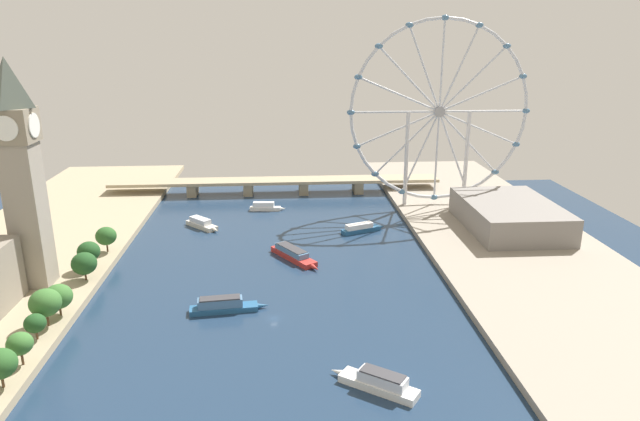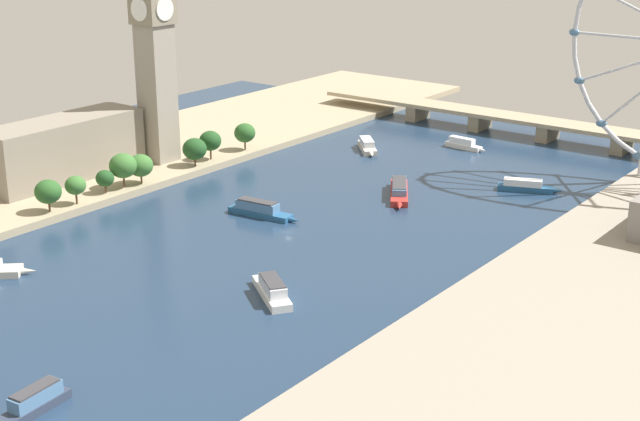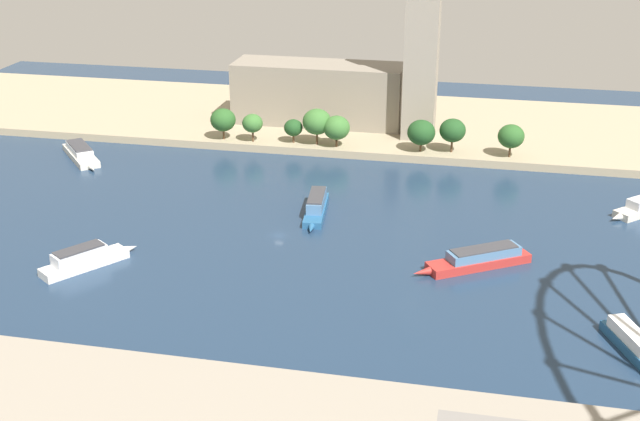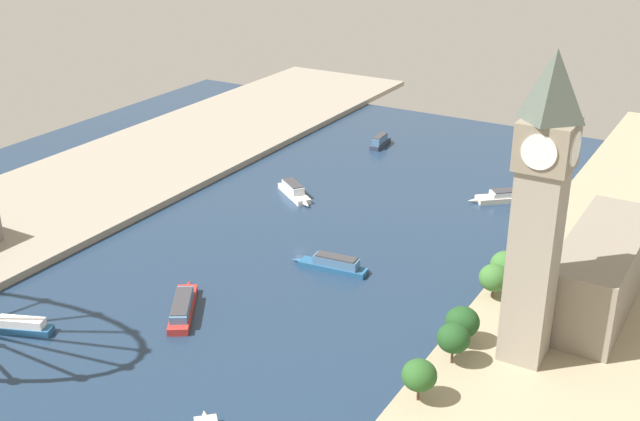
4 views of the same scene
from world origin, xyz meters
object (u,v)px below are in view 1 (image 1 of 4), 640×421
object	(u,v)px
tour_boat_7	(265,207)
riverside_hall	(509,215)
river_bridge	(276,183)
tour_boat_4	(361,228)
tour_boat_6	(223,305)
ferris_wheel	(439,113)
tour_boat_1	(294,254)
tour_boat_2	(378,382)
clock_tower	(21,172)
tour_boat_5	(202,224)

from	to	relation	value
tour_boat_7	riverside_hall	bearing A→B (deg)	-16.77
river_bridge	tour_boat_4	world-z (taller)	river_bridge
river_bridge	tour_boat_6	size ratio (longest dim) A/B	7.14
ferris_wheel	tour_boat_1	world-z (taller)	ferris_wheel
ferris_wheel	river_bridge	size ratio (longest dim) A/B	0.50
riverside_hall	tour_boat_6	xyz separation A→B (m)	(-145.94, -81.76, -7.82)
tour_boat_1	tour_boat_4	xyz separation A→B (m)	(37.98, 36.62, -0.16)
tour_boat_1	tour_boat_7	bearing A→B (deg)	158.00
riverside_hall	tour_boat_7	distance (m)	142.61
tour_boat_2	tour_boat_6	size ratio (longest dim) A/B	0.85
river_bridge	tour_boat_6	distance (m)	174.14
tour_boat_7	clock_tower	bearing A→B (deg)	-125.81
tour_boat_2	tour_boat_6	distance (m)	75.53
tour_boat_1	tour_boat_6	world-z (taller)	tour_boat_6
clock_tower	ferris_wheel	distance (m)	223.79
river_bridge	tour_boat_1	distance (m)	120.83
river_bridge	tour_boat_7	size ratio (longest dim) A/B	9.99
river_bridge	tour_boat_5	xyz separation A→B (m)	(-41.24, -69.90, -5.23)
ferris_wheel	riverside_hall	bearing A→B (deg)	-59.90
ferris_wheel	tour_boat_2	bearing A→B (deg)	-109.60
tour_boat_7	tour_boat_5	bearing A→B (deg)	-134.22
tour_boat_1	tour_boat_2	distance (m)	110.03
riverside_hall	tour_boat_6	size ratio (longest dim) A/B	2.17
tour_boat_5	tour_boat_7	size ratio (longest dim) A/B	0.97
river_bridge	riverside_hall	bearing A→B (deg)	-35.84
tour_boat_2	tour_boat_6	xyz separation A→B (m)	(-51.74, 55.02, -0.02)
ferris_wheel	tour_boat_7	world-z (taller)	ferris_wheel
tour_boat_5	tour_boat_7	xyz separation A→B (m)	(34.86, 30.52, 0.01)
clock_tower	tour_boat_2	world-z (taller)	clock_tower
clock_tower	tour_boat_2	distance (m)	160.94
tour_boat_4	tour_boat_7	world-z (taller)	tour_boat_7
clock_tower	tour_boat_7	bearing A→B (deg)	49.62
clock_tower	tour_boat_1	size ratio (longest dim) A/B	2.86
river_bridge	tour_boat_5	bearing A→B (deg)	-120.54
tour_boat_4	tour_boat_7	bearing A→B (deg)	118.07
tour_boat_2	tour_boat_6	world-z (taller)	tour_boat_2
riverside_hall	tour_boat_7	bearing A→B (deg)	158.66
clock_tower	tour_boat_2	size ratio (longest dim) A/B	3.53
tour_boat_2	tour_boat_5	world-z (taller)	tour_boat_2
riverside_hall	tour_boat_2	size ratio (longest dim) A/B	2.57
tour_boat_4	clock_tower	bearing A→B (deg)	-178.28
river_bridge	tour_boat_4	distance (m)	96.16
ferris_wheel	tour_boat_6	bearing A→B (deg)	-132.09
tour_boat_2	tour_boat_4	distance (m)	144.96
riverside_hall	tour_boat_2	world-z (taller)	riverside_hall
tour_boat_1	tour_boat_2	size ratio (longest dim) A/B	1.23
clock_tower	river_bridge	world-z (taller)	clock_tower
riverside_hall	tour_boat_7	world-z (taller)	riverside_hall
tour_boat_4	tour_boat_6	xyz separation A→B (m)	(-66.62, -89.18, 0.35)
ferris_wheel	tour_boat_1	xyz separation A→B (m)	(-89.12, -77.81, -56.99)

